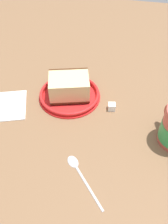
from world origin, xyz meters
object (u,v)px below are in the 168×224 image
object	(u,v)px
small_plate	(70,95)
cake_slice	(69,86)
folded_napkin	(0,106)
teaspoon	(78,169)
sugar_cube	(112,107)

from	to	relation	value
small_plate	cake_slice	size ratio (longest dim) A/B	1.37
small_plate	cake_slice	xyz separation A→B (cm)	(-0.07, 0.26, 2.62)
small_plate	folded_napkin	distance (cm)	17.37
teaspoon	sugar_cube	size ratio (longest dim) A/B	6.39
small_plate	teaspoon	distance (cm)	21.48
cake_slice	teaspoon	size ratio (longest dim) A/B	1.05
cake_slice	teaspoon	bearing A→B (deg)	-71.60
cake_slice	sugar_cube	bearing A→B (deg)	-12.65
teaspoon	folded_napkin	xyz separation A→B (cm)	(-22.67, 13.35, -0.05)
sugar_cube	teaspoon	bearing A→B (deg)	-103.22
cake_slice	folded_napkin	distance (cm)	17.67
teaspoon	folded_napkin	bearing A→B (deg)	149.51
small_plate	cake_slice	bearing A→B (deg)	105.73
teaspoon	sugar_cube	bearing A→B (deg)	76.78
folded_napkin	sugar_cube	bearing A→B (deg)	10.09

